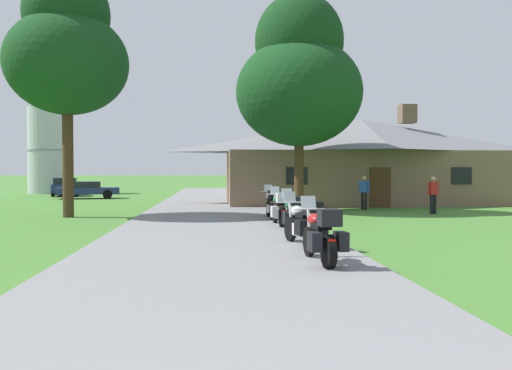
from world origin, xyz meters
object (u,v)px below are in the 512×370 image
motorcycle_green_third_in_row (293,215)px  parked_navy_suv_far_left (66,186)px  tree_left_near (67,49)px  motorcycle_white_farthest_in_row (271,204)px  motorcycle_green_fourth_in_row (280,209)px  tree_by_lodge_front (299,77)px  parked_navy_sedan_far_left (88,189)px  bystander_blue_shirt_near_lodge (364,191)px  bystander_red_shirt_beside_signpost (433,193)px  motorcycle_silver_second_in_row (304,224)px  metal_silo_distant (47,146)px  motorcycle_red_nearest_to_camera (322,236)px

motorcycle_green_third_in_row → parked_navy_suv_far_left: bearing=114.2°
parked_navy_suv_far_left → motorcycle_green_third_in_row: bearing=-74.5°
tree_left_near → motorcycle_white_farthest_in_row: bearing=-13.6°
motorcycle_green_third_in_row → motorcycle_green_fourth_in_row: same height
tree_by_lodge_front → parked_navy_sedan_far_left: tree_by_lodge_front is taller
bystander_blue_shirt_near_lodge → parked_navy_suv_far_left: size_ratio=0.34×
motorcycle_green_third_in_row → bystander_red_shirt_beside_signpost: bystander_red_shirt_beside_signpost is taller
motorcycle_white_farthest_in_row → parked_navy_sedan_far_left: 20.53m
motorcycle_green_third_in_row → motorcycle_white_farthest_in_row: (-0.10, 5.07, 0.01)m
motorcycle_silver_second_in_row → parked_navy_suv_far_left: bearing=102.3°
tree_by_lodge_front → parked_navy_suv_far_left: 23.96m
motorcycle_green_third_in_row → tree_left_near: bearing=136.8°
tree_left_near → metal_silo_distant: 26.21m
motorcycle_red_nearest_to_camera → tree_by_lodge_front: size_ratio=0.21×
motorcycle_red_nearest_to_camera → metal_silo_distant: size_ratio=0.25×
tree_by_lodge_front → parked_navy_suv_far_left: (-15.35, 17.55, -5.50)m
motorcycle_white_farthest_in_row → parked_navy_suv_far_left: size_ratio=0.43×
metal_silo_distant → motorcycle_green_fourth_in_row: bearing=-60.6°
bystander_blue_shirt_near_lodge → parked_navy_suv_far_left: bystander_blue_shirt_near_lodge is taller
motorcycle_red_nearest_to_camera → metal_silo_distant: (-16.41, 36.85, 3.49)m
motorcycle_green_third_in_row → motorcycle_green_fourth_in_row: 2.43m
motorcycle_green_fourth_in_row → bystander_blue_shirt_near_lodge: bystander_blue_shirt_near_lodge is taller
motorcycle_green_fourth_in_row → tree_by_lodge_front: (1.76, 6.89, 5.67)m
bystander_blue_shirt_near_lodge → parked_navy_suv_far_left: (-18.76, 16.54, -0.15)m
tree_left_near → parked_navy_sedan_far_left: size_ratio=2.27×
motorcycle_green_third_in_row → tree_by_lodge_front: size_ratio=0.21×
tree_by_lodge_front → tree_left_near: size_ratio=1.00×
tree_by_lodge_front → motorcycle_silver_second_in_row: bearing=-98.5°
motorcycle_white_farthest_in_row → parked_navy_sedan_far_left: motorcycle_white_farthest_in_row is taller
metal_silo_distant → motorcycle_white_farthest_in_row: bearing=-58.2°
motorcycle_silver_second_in_row → tree_by_lodge_front: size_ratio=0.20×
bystander_blue_shirt_near_lodge → metal_silo_distant: (-21.69, 21.43, 3.17)m
tree_left_near → motorcycle_silver_second_in_row: bearing=-49.7°
motorcycle_silver_second_in_row → tree_left_near: 14.11m
motorcycle_red_nearest_to_camera → bystander_red_shirt_beside_signpost: bearing=54.3°
tree_by_lodge_front → parked_navy_suv_far_left: size_ratio=2.08×
parked_navy_suv_far_left → motorcycle_green_fourth_in_row: bearing=-72.4°
bystander_blue_shirt_near_lodge → metal_silo_distant: 30.65m
motorcycle_red_nearest_to_camera → parked_navy_suv_far_left: bearing=108.3°
bystander_red_shirt_beside_signpost → motorcycle_white_farthest_in_row: bearing=-175.1°
motorcycle_white_farthest_in_row → bystander_red_shirt_beside_signpost: bearing=16.5°
metal_silo_distant → parked_navy_sedan_far_left: metal_silo_distant is taller
bystander_red_shirt_beside_signpost → parked_navy_sedan_far_left: size_ratio=0.37×
motorcycle_red_nearest_to_camera → parked_navy_sedan_far_left: 29.59m
motorcycle_red_nearest_to_camera → motorcycle_white_farthest_in_row: bearing=84.8°
motorcycle_silver_second_in_row → metal_silo_distant: size_ratio=0.25×
motorcycle_green_third_in_row → motorcycle_white_farthest_in_row: 5.07m
bystander_red_shirt_beside_signpost → motorcycle_silver_second_in_row: bearing=-139.8°
motorcycle_red_nearest_to_camera → tree_left_near: 15.89m
bystander_red_shirt_beside_signpost → motorcycle_green_fourth_in_row: bearing=-159.0°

